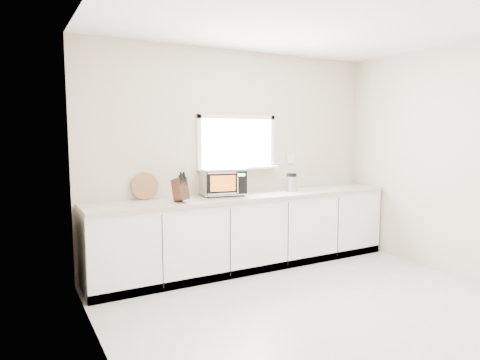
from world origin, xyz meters
TOP-DOWN VIEW (x-y plane):
  - ground at (0.00, 0.00)m, footprint 4.00×4.00m
  - back_wall at (0.00, 2.00)m, footprint 4.00×0.17m
  - cabinets at (0.00, 1.70)m, footprint 3.92×0.60m
  - countertop at (0.00, 1.69)m, footprint 3.92×0.64m
  - microwave at (-0.29, 1.81)m, footprint 0.58×0.49m
  - knife_block at (-0.92, 1.59)m, footprint 0.14×0.25m
  - cutting_board at (-1.22, 1.94)m, footprint 0.31×0.07m
  - coffee_grinder at (0.65, 1.69)m, footprint 0.17×0.17m

SIDE VIEW (x-z plane):
  - ground at x=0.00m, z-range 0.00..0.00m
  - cabinets at x=0.00m, z-range 0.00..0.88m
  - countertop at x=0.00m, z-range 0.88..0.92m
  - coffee_grinder at x=0.65m, z-range 0.92..1.16m
  - knife_block at x=-0.92m, z-range 0.90..1.23m
  - cutting_board at x=-1.22m, z-range 0.92..1.23m
  - microwave at x=-0.29m, z-range 0.93..1.26m
  - back_wall at x=0.00m, z-range 0.01..2.71m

